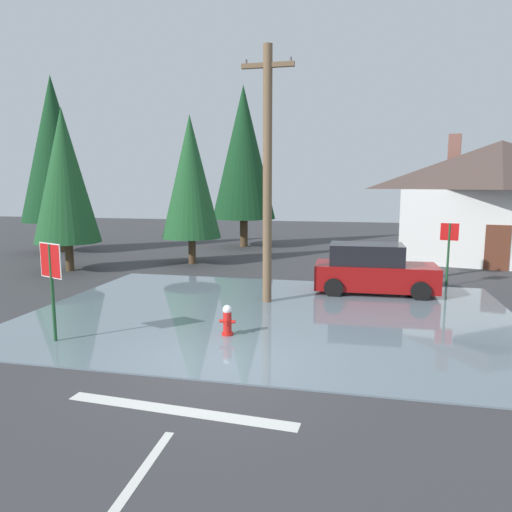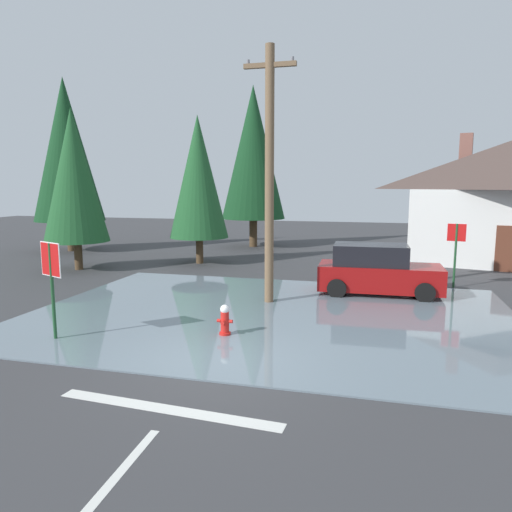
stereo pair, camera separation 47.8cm
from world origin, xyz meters
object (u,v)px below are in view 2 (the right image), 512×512
utility_pole (269,173)px  house (510,200)px  fire_hydrant (225,321)px  stop_sign_near (51,270)px  parked_car (377,271)px  pine_tree_tall_left (198,177)px  pine_tree_mid_left (66,150)px  pine_tree_far_center (74,176)px  stop_sign_far (456,242)px  pine_tree_short_left (253,153)px

utility_pole → house: bearing=48.2°
fire_hydrant → house: 17.06m
stop_sign_near → fire_hydrant: 4.30m
stop_sign_near → utility_pole: 6.83m
parked_car → pine_tree_tall_left: pine_tree_tall_left is taller
pine_tree_mid_left → pine_tree_far_center: 6.81m
fire_hydrant → utility_pole: bearing=85.1°
stop_sign_near → pine_tree_far_center: pine_tree_far_center is taller
pine_tree_tall_left → stop_sign_near: bearing=-86.2°
parked_car → stop_sign_near: bearing=-137.1°
stop_sign_near → fire_hydrant: (3.87, 1.31, -1.32)m
pine_tree_tall_left → pine_tree_mid_left: (-8.68, 2.27, 1.55)m
house → stop_sign_far: bearing=-116.5°
fire_hydrant → pine_tree_far_center: 12.33m
fire_hydrant → pine_tree_short_left: 18.12m
stop_sign_far → parked_car: size_ratio=0.57×
pine_tree_tall_left → pine_tree_short_left: bearing=82.5°
stop_sign_near → house: 20.32m
stop_sign_near → pine_tree_tall_left: size_ratio=0.34×
pine_tree_mid_left → pine_tree_tall_left: bearing=-14.7°
fire_hydrant → pine_tree_short_left: pine_tree_short_left is taller
stop_sign_near → parked_car: 10.25m
house → pine_tree_tall_left: size_ratio=1.44×
utility_pole → pine_tree_short_left: size_ratio=0.82×
utility_pole → parked_car: utility_pole is taller
stop_sign_far → parked_car: (-2.73, -1.79, -0.85)m
utility_pole → pine_tree_short_left: bearing=106.9°
stop_sign_near → utility_pole: (4.17, 4.86, 2.37)m
stop_sign_near → parked_car: (7.48, 6.95, -0.90)m
stop_sign_near → pine_tree_mid_left: (-9.45, 13.81, 3.92)m
pine_tree_mid_left → house: bearing=3.5°
house → parked_car: bearing=-125.8°
utility_pole → pine_tree_tall_left: (-4.95, 6.68, -0.01)m
house → pine_tree_mid_left: bearing=-176.5°
stop_sign_near → pine_tree_tall_left: (-0.77, 11.54, 2.36)m
pine_tree_short_left → stop_sign_far: bearing=-43.3°
stop_sign_far → fire_hydrant: bearing=-130.4°
pine_tree_short_left → pine_tree_far_center: pine_tree_short_left is taller
fire_hydrant → parked_car: parked_car is taller
house → pine_tree_short_left: pine_tree_short_left is taller
utility_pole → pine_tree_far_center: 10.24m
house → pine_tree_short_left: (-13.32, 3.05, 2.59)m
house → pine_tree_far_center: (-18.78, -6.61, 1.08)m
stop_sign_far → pine_tree_short_left: pine_tree_short_left is taller
fire_hydrant → parked_car: bearing=57.4°
fire_hydrant → pine_tree_mid_left: size_ratio=0.08×
utility_pole → stop_sign_far: size_ratio=3.32×
utility_pole → pine_tree_far_center: (-9.53, 3.74, 0.01)m
stop_sign_far → pine_tree_far_center: size_ratio=0.34×
utility_pole → pine_tree_short_left: (-4.07, 13.39, 1.52)m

